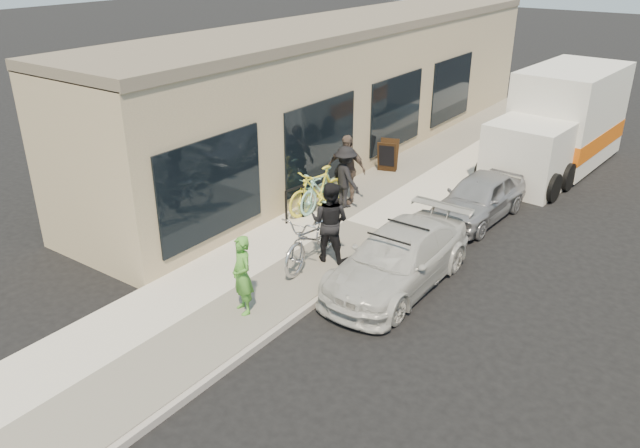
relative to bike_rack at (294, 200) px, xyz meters
The scene contains 17 objects.
ground 3.84m from the bike_rack, 36.80° to the right, with size 120.00×120.00×0.00m, color black.
sidewalk 1.40m from the bike_rack, 35.41° to the left, with size 3.00×34.00×0.15m, color beige.
curb 2.75m from the bike_rack, 15.85° to the left, with size 0.12×34.00×0.13m, color #9E9790.
storefront 6.30m from the bike_rack, 111.12° to the left, with size 3.60×20.00×4.22m.
bike_rack is the anchor object (origin of this frame).
sandwich_board 4.47m from the bike_rack, 89.67° to the left, with size 0.71×0.71×0.91m.
sedan_white 3.63m from the bike_rack, 17.30° to the right, with size 1.69×4.09×1.22m.
sedan_silver 4.60m from the bike_rack, 40.92° to the left, with size 1.35×3.35×1.14m, color #9C9DA1.
moving_truck 9.07m from the bike_rack, 64.82° to the left, with size 2.68×6.18×2.97m.
tandem_bike 2.24m from the bike_rack, 42.14° to the right, with size 0.78×2.23×1.17m, color #B1B1B3.
woman_rider 4.21m from the bike_rack, 65.18° to the right, with size 0.55×0.36×1.51m, color #4C9933.
man_standing 2.24m from the bike_rack, 32.51° to the right, with size 0.85×0.66×1.75m, color black.
cruiser_bike_a 0.96m from the bike_rack, 83.55° to the left, with size 0.49×1.74×1.05m, color #93DBCC.
cruiser_bike_b 0.99m from the bike_rack, 89.18° to the left, with size 0.54×1.56×0.82m, color #93DBCC.
cruiser_bike_c 0.78m from the bike_rack, 80.45° to the left, with size 0.54×1.90×1.14m, color yellow.
bystander_a 1.58m from the bike_rack, 70.92° to the left, with size 1.03×0.59×1.59m, color black.
bystander_b 1.81m from the bike_rack, 78.35° to the left, with size 1.06×0.44×1.80m, color brown.
Camera 1 is at (5.60, -8.73, 6.40)m, focal length 35.00 mm.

